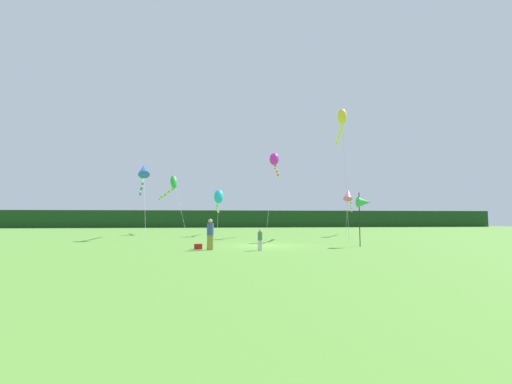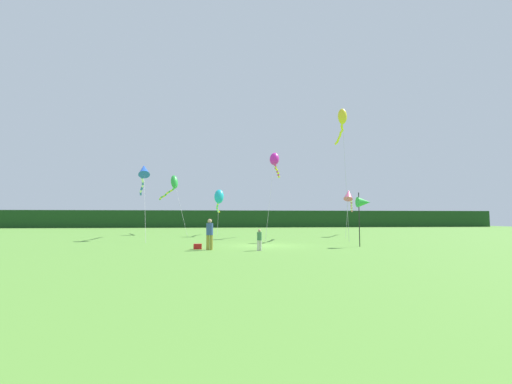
{
  "view_description": "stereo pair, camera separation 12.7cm",
  "coord_description": "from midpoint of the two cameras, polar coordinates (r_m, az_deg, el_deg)",
  "views": [
    {
      "loc": [
        -3.23,
        -23.47,
        1.9
      ],
      "look_at": [
        0.0,
        6.0,
        4.14
      ],
      "focal_mm": 23.97,
      "sensor_mm": 36.0,
      "label": 1
    },
    {
      "loc": [
        -3.1,
        -23.49,
        1.9
      ],
      "look_at": [
        0.0,
        6.0,
        4.14
      ],
      "focal_mm": 23.97,
      "sensor_mm": 36.0,
      "label": 2
    }
  ],
  "objects": [
    {
      "name": "kite_magenta",
      "position": [
        33.72,
        3.0,
        5.27
      ],
      "size": [
        2.65,
        7.97,
        8.4
      ],
      "color": "#B2B2B2",
      "rests_on": "ground"
    },
    {
      "name": "person_adult",
      "position": [
        20.6,
        -7.81,
        -6.72
      ],
      "size": [
        0.4,
        0.4,
        1.83
      ],
      "color": "olive",
      "rests_on": "ground"
    },
    {
      "name": "ground_plane",
      "position": [
        23.77,
        1.44,
        -8.91
      ],
      "size": [
        120.0,
        120.0,
        0.0
      ],
      "primitive_type": "plane",
      "color": "#5B9338"
    },
    {
      "name": "kite_green",
      "position": [
        41.1,
        -13.84,
        1.31
      ],
      "size": [
        4.43,
        8.63,
        7.0
      ],
      "color": "#B2B2B2",
      "rests_on": "ground"
    },
    {
      "name": "distant_treeline",
      "position": [
        68.55,
        -3.62,
        -4.51
      ],
      "size": [
        108.0,
        2.61,
        3.34
      ],
      "primitive_type": "cube",
      "color": "#193D19",
      "rests_on": "ground"
    },
    {
      "name": "person_child",
      "position": [
        20.04,
        0.5,
        -7.77
      ],
      "size": [
        0.27,
        0.27,
        1.24
      ],
      "color": "silver",
      "rests_on": "ground"
    },
    {
      "name": "kite_rainbow",
      "position": [
        37.05,
        15.1,
        -0.71
      ],
      "size": [
        3.36,
        6.5,
        5.04
      ],
      "color": "#B2B2B2",
      "rests_on": "ground"
    },
    {
      "name": "banner_flag_pole",
      "position": [
        23.85,
        17.44,
        -1.72
      ],
      "size": [
        0.9,
        0.7,
        3.58
      ],
      "color": "black",
      "rests_on": "ground"
    },
    {
      "name": "kite_yellow",
      "position": [
        32.78,
        14.02,
        11.53
      ],
      "size": [
        1.76,
        7.45,
        11.82
      ],
      "color": "#B2B2B2",
      "rests_on": "ground"
    },
    {
      "name": "kite_blue",
      "position": [
        32.41,
        -18.38,
        3.04
      ],
      "size": [
        2.83,
        10.07,
        6.9
      ],
      "color": "#B2B2B2",
      "rests_on": "ground"
    },
    {
      "name": "cooler_box",
      "position": [
        21.24,
        -9.78,
        -8.95
      ],
      "size": [
        0.48,
        0.35,
        0.32
      ],
      "primitive_type": "cube",
      "color": "red",
      "rests_on": "ground"
    },
    {
      "name": "kite_cyan",
      "position": [
        36.17,
        -6.37,
        -1.0
      ],
      "size": [
        1.04,
        7.22,
        4.99
      ],
      "color": "#B2B2B2",
      "rests_on": "ground"
    }
  ]
}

